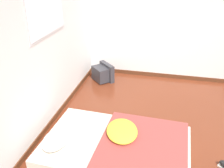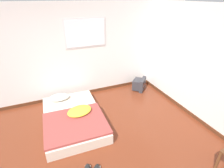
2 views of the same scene
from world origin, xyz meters
The scene contains 4 objects.
wall_back centered at (0.01, 2.45, 1.29)m, with size 8.26×0.08×2.60m.
wall_right centered at (2.96, 0.00, 1.29)m, with size 0.08×7.24×2.60m.
mattress_bed centered at (0.14, 1.20, 0.14)m, with size 1.38×2.03×0.37m.
crt_tv centered at (2.44, 2.00, 0.18)m, with size 0.55×0.55×0.39m.
Camera 1 is at (-2.48, 0.65, 2.47)m, focal length 40.00 mm.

